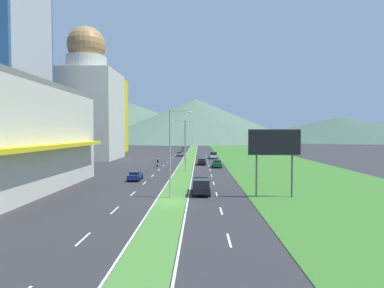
# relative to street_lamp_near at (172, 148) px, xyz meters

# --- Properties ---
(ground_plane) EXTENTS (600.00, 600.00, 0.00)m
(ground_plane) POSITION_rel_street_lamp_near_xyz_m (0.05, -2.12, -5.71)
(ground_plane) COLOR #2D2D30
(grass_median) EXTENTS (3.20, 240.00, 0.06)m
(grass_median) POSITION_rel_street_lamp_near_xyz_m (0.05, 57.88, -5.68)
(grass_median) COLOR #477F33
(grass_median) RESTS_ON ground_plane
(grass_verge_right) EXTENTS (24.00, 240.00, 0.06)m
(grass_verge_right) POSITION_rel_street_lamp_near_xyz_m (20.65, 57.88, -5.68)
(grass_verge_right) COLOR #387028
(grass_verge_right) RESTS_ON ground_plane
(lane_dash_left_1) EXTENTS (0.16, 2.80, 0.01)m
(lane_dash_left_1) POSITION_rel_street_lamp_near_xyz_m (-5.05, -13.93, -5.70)
(lane_dash_left_1) COLOR silver
(lane_dash_left_1) RESTS_ON ground_plane
(lane_dash_left_2) EXTENTS (0.16, 2.80, 0.01)m
(lane_dash_left_2) POSITION_rel_street_lamp_near_xyz_m (-5.05, -5.73, -5.70)
(lane_dash_left_2) COLOR silver
(lane_dash_left_2) RESTS_ON ground_plane
(lane_dash_left_3) EXTENTS (0.16, 2.80, 0.01)m
(lane_dash_left_3) POSITION_rel_street_lamp_near_xyz_m (-5.05, 2.47, -5.70)
(lane_dash_left_3) COLOR silver
(lane_dash_left_3) RESTS_ON ground_plane
(lane_dash_left_4) EXTENTS (0.16, 2.80, 0.01)m
(lane_dash_left_4) POSITION_rel_street_lamp_near_xyz_m (-5.05, 10.67, -5.70)
(lane_dash_left_4) COLOR silver
(lane_dash_left_4) RESTS_ON ground_plane
(lane_dash_left_5) EXTENTS (0.16, 2.80, 0.01)m
(lane_dash_left_5) POSITION_rel_street_lamp_near_xyz_m (-5.05, 18.86, -5.70)
(lane_dash_left_5) COLOR silver
(lane_dash_left_5) RESTS_ON ground_plane
(lane_dash_left_6) EXTENTS (0.16, 2.80, 0.01)m
(lane_dash_left_6) POSITION_rel_street_lamp_near_xyz_m (-5.05, 27.06, -5.70)
(lane_dash_left_6) COLOR silver
(lane_dash_left_6) RESTS_ON ground_plane
(lane_dash_left_7) EXTENTS (0.16, 2.80, 0.01)m
(lane_dash_left_7) POSITION_rel_street_lamp_near_xyz_m (-5.05, 35.26, -5.70)
(lane_dash_left_7) COLOR silver
(lane_dash_left_7) RESTS_ON ground_plane
(lane_dash_left_8) EXTENTS (0.16, 2.80, 0.01)m
(lane_dash_left_8) POSITION_rel_street_lamp_near_xyz_m (-5.05, 43.46, -5.70)
(lane_dash_left_8) COLOR silver
(lane_dash_left_8) RESTS_ON ground_plane
(lane_dash_left_9) EXTENTS (0.16, 2.80, 0.01)m
(lane_dash_left_9) POSITION_rel_street_lamp_near_xyz_m (-5.05, 51.66, -5.70)
(lane_dash_left_9) COLOR silver
(lane_dash_left_9) RESTS_ON ground_plane
(lane_dash_left_10) EXTENTS (0.16, 2.80, 0.01)m
(lane_dash_left_10) POSITION_rel_street_lamp_near_xyz_m (-5.05, 59.85, -5.70)
(lane_dash_left_10) COLOR silver
(lane_dash_left_10) RESTS_ON ground_plane
(lane_dash_left_11) EXTENTS (0.16, 2.80, 0.01)m
(lane_dash_left_11) POSITION_rel_street_lamp_near_xyz_m (-5.05, 68.05, -5.70)
(lane_dash_left_11) COLOR silver
(lane_dash_left_11) RESTS_ON ground_plane
(lane_dash_left_12) EXTENTS (0.16, 2.80, 0.01)m
(lane_dash_left_12) POSITION_rel_street_lamp_near_xyz_m (-5.05, 76.25, -5.70)
(lane_dash_left_12) COLOR silver
(lane_dash_left_12) RESTS_ON ground_plane
(lane_dash_right_1) EXTENTS (0.16, 2.80, 0.01)m
(lane_dash_right_1) POSITION_rel_street_lamp_near_xyz_m (5.15, -13.93, -5.70)
(lane_dash_right_1) COLOR silver
(lane_dash_right_1) RESTS_ON ground_plane
(lane_dash_right_2) EXTENTS (0.16, 2.80, 0.01)m
(lane_dash_right_2) POSITION_rel_street_lamp_near_xyz_m (5.15, -5.73, -5.70)
(lane_dash_right_2) COLOR silver
(lane_dash_right_2) RESTS_ON ground_plane
(lane_dash_right_3) EXTENTS (0.16, 2.80, 0.01)m
(lane_dash_right_3) POSITION_rel_street_lamp_near_xyz_m (5.15, 2.47, -5.70)
(lane_dash_right_3) COLOR silver
(lane_dash_right_3) RESTS_ON ground_plane
(lane_dash_right_4) EXTENTS (0.16, 2.80, 0.01)m
(lane_dash_right_4) POSITION_rel_street_lamp_near_xyz_m (5.15, 10.67, -5.70)
(lane_dash_right_4) COLOR silver
(lane_dash_right_4) RESTS_ON ground_plane
(lane_dash_right_5) EXTENTS (0.16, 2.80, 0.01)m
(lane_dash_right_5) POSITION_rel_street_lamp_near_xyz_m (5.15, 18.86, -5.70)
(lane_dash_right_5) COLOR silver
(lane_dash_right_5) RESTS_ON ground_plane
(lane_dash_right_6) EXTENTS (0.16, 2.80, 0.01)m
(lane_dash_right_6) POSITION_rel_street_lamp_near_xyz_m (5.15, 27.06, -5.70)
(lane_dash_right_6) COLOR silver
(lane_dash_right_6) RESTS_ON ground_plane
(lane_dash_right_7) EXTENTS (0.16, 2.80, 0.01)m
(lane_dash_right_7) POSITION_rel_street_lamp_near_xyz_m (5.15, 35.26, -5.70)
(lane_dash_right_7) COLOR silver
(lane_dash_right_7) RESTS_ON ground_plane
(lane_dash_right_8) EXTENTS (0.16, 2.80, 0.01)m
(lane_dash_right_8) POSITION_rel_street_lamp_near_xyz_m (5.15, 43.46, -5.70)
(lane_dash_right_8) COLOR silver
(lane_dash_right_8) RESTS_ON ground_plane
(lane_dash_right_9) EXTENTS (0.16, 2.80, 0.01)m
(lane_dash_right_9) POSITION_rel_street_lamp_near_xyz_m (5.15, 51.66, -5.70)
(lane_dash_right_9) COLOR silver
(lane_dash_right_9) RESTS_ON ground_plane
(lane_dash_right_10) EXTENTS (0.16, 2.80, 0.01)m
(lane_dash_right_10) POSITION_rel_street_lamp_near_xyz_m (5.15, 59.85, -5.70)
(lane_dash_right_10) COLOR silver
(lane_dash_right_10) RESTS_ON ground_plane
(lane_dash_right_11) EXTENTS (0.16, 2.80, 0.01)m
(lane_dash_right_11) POSITION_rel_street_lamp_near_xyz_m (5.15, 68.05, -5.70)
(lane_dash_right_11) COLOR silver
(lane_dash_right_11) RESTS_ON ground_plane
(lane_dash_right_12) EXTENTS (0.16, 2.80, 0.01)m
(lane_dash_right_12) POSITION_rel_street_lamp_near_xyz_m (5.15, 76.25, -5.70)
(lane_dash_right_12) COLOR silver
(lane_dash_right_12) RESTS_ON ground_plane
(edge_line_median_left) EXTENTS (0.16, 240.00, 0.01)m
(edge_line_median_left) POSITION_rel_street_lamp_near_xyz_m (-1.70, 57.88, -5.70)
(edge_line_median_left) COLOR silver
(edge_line_median_left) RESTS_ON ground_plane
(edge_line_median_right) EXTENTS (0.16, 240.00, 0.01)m
(edge_line_median_right) POSITION_rel_street_lamp_near_xyz_m (1.80, 57.88, -5.70)
(edge_line_median_right) COLOR silver
(edge_line_median_right) RESTS_ON ground_plane
(domed_building) EXTENTS (17.03, 17.03, 37.02)m
(domed_building) POSITION_rel_street_lamp_near_xyz_m (-28.58, 52.81, 9.91)
(domed_building) COLOR beige
(domed_building) RESTS_ON ground_plane
(midrise_colored) EXTENTS (13.86, 13.86, 27.91)m
(midrise_colored) POSITION_rel_street_lamp_near_xyz_m (-32.71, 84.00, 8.25)
(midrise_colored) COLOR yellow
(midrise_colored) RESTS_ON ground_plane
(hill_far_left) EXTENTS (206.51, 206.51, 36.99)m
(hill_far_left) POSITION_rel_street_lamp_near_xyz_m (-66.76, 281.65, 12.79)
(hill_far_left) COLOR #516B56
(hill_far_left) RESTS_ON ground_plane
(hill_far_center) EXTENTS (166.58, 166.58, 35.26)m
(hill_far_center) POSITION_rel_street_lamp_near_xyz_m (-0.79, 226.07, 11.92)
(hill_far_center) COLOR #516B56
(hill_far_center) RESTS_ON ground_plane
(hill_far_right) EXTENTS (210.58, 210.58, 21.96)m
(hill_far_right) POSITION_rel_street_lamp_near_xyz_m (136.23, 265.41, 5.27)
(hill_far_right) COLOR #3D5647
(hill_far_right) RESTS_ON ground_plane
(street_lamp_near) EXTENTS (2.62, 0.28, 10.06)m
(street_lamp_near) POSITION_rel_street_lamp_near_xyz_m (0.00, 0.00, 0.00)
(street_lamp_near) COLOR #99999E
(street_lamp_near) RESTS_ON ground_plane
(street_lamp_mid) EXTENTS (2.97, 0.31, 9.80)m
(street_lamp_mid) POSITION_rel_street_lamp_near_xyz_m (0.15, 23.24, -0.10)
(street_lamp_mid) COLOR #99999E
(street_lamp_mid) RESTS_ON ground_plane
(street_lamp_far) EXTENTS (3.13, 0.32, 10.58)m
(street_lamp_far) POSITION_rel_street_lamp_near_xyz_m (-0.56, 46.51, 0.32)
(street_lamp_far) COLOR #99999E
(street_lamp_far) RESTS_ON ground_plane
(billboard_roadside) EXTENTS (5.96, 0.28, 7.84)m
(billboard_roadside) POSITION_rel_street_lamp_near_xyz_m (11.61, 0.47, 0.30)
(billboard_roadside) COLOR #4C4C51
(billboard_roadside) RESTS_ON ground_plane
(car_0) EXTENTS (2.00, 4.67, 1.58)m
(car_0) POSITION_rel_street_lamp_near_xyz_m (6.79, 32.08, -4.91)
(car_0) COLOR #0C5128
(car_0) RESTS_ON ground_plane
(car_1) EXTENTS (1.93, 4.35, 1.49)m
(car_1) POSITION_rel_street_lamp_near_xyz_m (-3.33, 91.61, -4.95)
(car_1) COLOR slate
(car_1) RESTS_ON ground_plane
(car_2) EXTENTS (1.98, 4.00, 1.45)m
(car_2) POSITION_rel_street_lamp_near_xyz_m (3.53, 37.43, -4.95)
(car_2) COLOR black
(car_2) RESTS_ON ground_plane
(car_3) EXTENTS (1.89, 4.23, 1.42)m
(car_3) POSITION_rel_street_lamp_near_xyz_m (-6.96, 13.25, -4.97)
(car_3) COLOR navy
(car_3) RESTS_ON ground_plane
(car_4) EXTENTS (1.94, 4.37, 1.43)m
(car_4) POSITION_rel_street_lamp_near_xyz_m (-3.19, 64.12, -4.97)
(car_4) COLOR slate
(car_4) RESTS_ON ground_plane
(pickup_truck_0) EXTENTS (2.18, 5.40, 2.00)m
(pickup_truck_0) POSITION_rel_street_lamp_near_xyz_m (6.90, 54.41, -4.72)
(pickup_truck_0) COLOR silver
(pickup_truck_0) RESTS_ON ground_plane
(pickup_truck_1) EXTENTS (2.18, 5.40, 2.00)m
(pickup_truck_1) POSITION_rel_street_lamp_near_xyz_m (3.29, 2.30, -4.72)
(pickup_truck_1) COLOR black
(pickup_truck_1) RESTS_ON ground_plane
(motorcycle_rider) EXTENTS (0.36, 2.00, 1.80)m
(motorcycle_rider) POSITION_rel_street_lamp_near_xyz_m (-6.13, 33.41, -4.96)
(motorcycle_rider) COLOR black
(motorcycle_rider) RESTS_ON ground_plane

